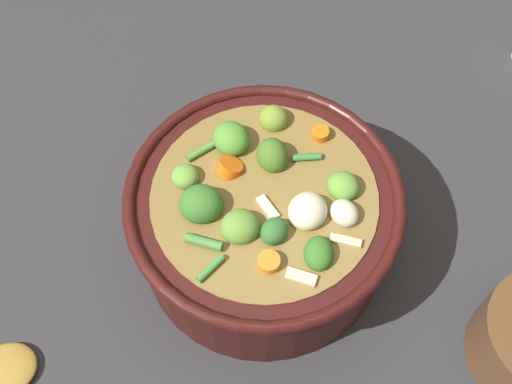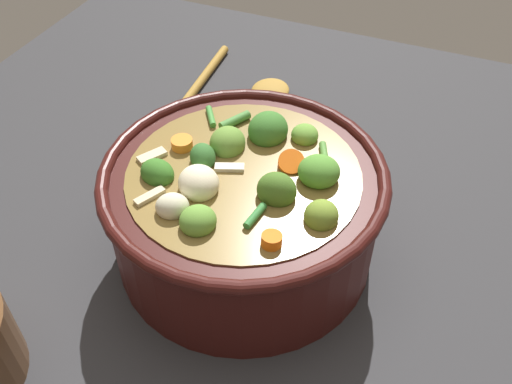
# 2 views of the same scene
# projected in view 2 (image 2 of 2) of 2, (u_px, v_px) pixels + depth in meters

# --- Properties ---
(ground_plane) EXTENTS (1.10, 1.10, 0.00)m
(ground_plane) POSITION_uv_depth(u_px,v_px,m) (245.00, 248.00, 0.67)
(ground_plane) COLOR #2D2D30
(cooking_pot) EXTENTS (0.30, 0.30, 0.15)m
(cooking_pot) POSITION_uv_depth(u_px,v_px,m) (244.00, 209.00, 0.63)
(cooking_pot) COLOR #38110F
(cooking_pot) RESTS_ON ground_plane
(wooden_spoon) EXTENTS (0.19, 0.16, 0.01)m
(wooden_spoon) POSITION_uv_depth(u_px,v_px,m) (244.00, 86.00, 0.91)
(wooden_spoon) COLOR olive
(wooden_spoon) RESTS_ON ground_plane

